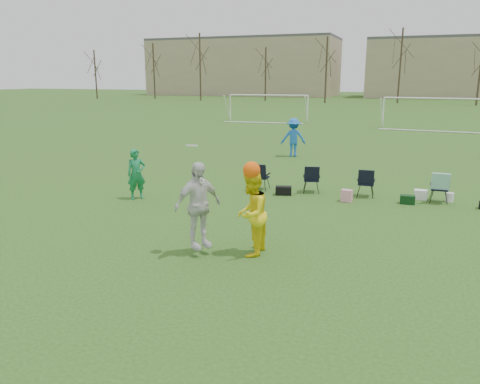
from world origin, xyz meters
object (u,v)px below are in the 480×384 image
at_px(fielder_green_near, 136,174).
at_px(goal_mid, 432,104).
at_px(center_contest, 227,209).
at_px(goal_left, 268,100).
at_px(fielder_blue, 293,138).

height_order(fielder_green_near, goal_mid, goal_mid).
height_order(center_contest, goal_mid, center_contest).
relative_size(fielder_green_near, goal_left, 0.23).
xyz_separation_m(fielder_blue, goal_left, (-7.04, 18.57, 0.95)).
relative_size(fielder_blue, goal_left, 0.26).
height_order(fielder_blue, center_contest, center_contest).
distance_m(fielder_blue, goal_mid, 18.00).
bearing_deg(goal_mid, fielder_green_near, -105.91).
xyz_separation_m(center_contest, goal_left, (-9.01, 32.56, 0.84)).
height_order(fielder_green_near, center_contest, center_contest).
bearing_deg(goal_left, fielder_blue, -74.23).
xyz_separation_m(fielder_green_near, goal_left, (-4.26, 28.89, 1.08)).
relative_size(center_contest, goal_left, 0.34).
relative_size(fielder_blue, center_contest, 0.77).
bearing_deg(goal_left, center_contest, -79.53).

